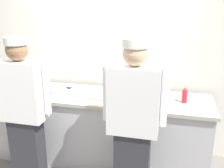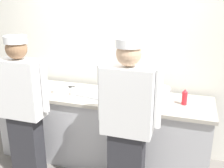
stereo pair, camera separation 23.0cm
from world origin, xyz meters
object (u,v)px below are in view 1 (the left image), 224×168
at_px(ramekin_orange_sauce, 21,89).
at_px(chef_near_left, 24,111).
at_px(deli_cup, 73,93).
at_px(sheet_tray, 97,95).
at_px(mixing_bowl_steel, 157,92).
at_px(squeeze_bottle_secondary, 127,96).
at_px(squeeze_bottle_primary, 185,95).
at_px(plate_stack_front, 59,92).
at_px(ramekin_red_sauce, 11,92).
at_px(chef_center, 133,122).
at_px(ramekin_yellow_sauce, 45,95).
at_px(chefs_knife, 74,89).

bearing_deg(ramekin_orange_sauce, chef_near_left, -55.61).
distance_m(ramekin_orange_sauce, deli_cup, 0.75).
xyz_separation_m(sheet_tray, ramekin_orange_sauce, (-1.04, -0.03, 0.01)).
bearing_deg(deli_cup, mixing_bowl_steel, 12.00).
xyz_separation_m(sheet_tray, squeeze_bottle_secondary, (0.40, -0.17, 0.08)).
bearing_deg(squeeze_bottle_primary, plate_stack_front, -177.95).
bearing_deg(ramekin_red_sauce, plate_stack_front, 14.11).
bearing_deg(deli_cup, chef_center, -33.49).
bearing_deg(ramekin_yellow_sauce, ramekin_red_sauce, 179.45).
xyz_separation_m(plate_stack_front, squeeze_bottle_secondary, (0.90, -0.15, 0.07)).
relative_size(squeeze_bottle_secondary, deli_cup, 2.25).
height_order(plate_stack_front, ramekin_red_sauce, plate_stack_front).
relative_size(ramekin_yellow_sauce, chefs_knife, 0.32).
height_order(ramekin_red_sauce, chefs_knife, ramekin_red_sauce).
relative_size(squeeze_bottle_primary, ramekin_orange_sauce, 2.20).
relative_size(chef_center, ramekin_red_sauce, 16.93).
bearing_deg(ramekin_red_sauce, chefs_knife, 26.17).
distance_m(squeeze_bottle_primary, squeeze_bottle_secondary, 0.67).
distance_m(chef_center, chefs_knife, 1.23).
bearing_deg(deli_cup, chefs_knife, 108.79).
bearing_deg(deli_cup, ramekin_orange_sauce, 176.64).
bearing_deg(squeeze_bottle_primary, chef_center, -126.74).
bearing_deg(chef_center, mixing_bowl_steel, 77.31).
distance_m(chef_center, ramekin_yellow_sauce, 1.25).
bearing_deg(chef_near_left, squeeze_bottle_secondary, 22.05).
relative_size(chef_center, ramekin_orange_sauce, 20.70).
bearing_deg(squeeze_bottle_secondary, chefs_knife, 155.80).
xyz_separation_m(ramekin_red_sauce, chefs_knife, (0.71, 0.35, -0.01)).
xyz_separation_m(squeeze_bottle_secondary, chefs_knife, (-0.78, 0.35, -0.09)).
bearing_deg(ramekin_orange_sauce, ramekin_yellow_sauce, -19.46).
bearing_deg(squeeze_bottle_primary, deli_cup, -175.63).
xyz_separation_m(ramekin_orange_sauce, deli_cup, (0.75, -0.04, 0.02)).
height_order(chef_near_left, deli_cup, chef_near_left).
xyz_separation_m(plate_stack_front, chefs_knife, (0.12, 0.20, -0.02)).
distance_m(plate_stack_front, squeeze_bottle_secondary, 0.91).
xyz_separation_m(ramekin_orange_sauce, chefs_knife, (0.66, 0.20, -0.02)).
bearing_deg(ramekin_orange_sauce, ramekin_red_sauce, -108.02).
bearing_deg(chef_near_left, sheet_tray, 42.41).
height_order(squeeze_bottle_primary, squeeze_bottle_secondary, squeeze_bottle_secondary).
bearing_deg(squeeze_bottle_secondary, sheet_tray, 156.72).
height_order(sheet_tray, squeeze_bottle_secondary, squeeze_bottle_secondary).
bearing_deg(mixing_bowl_steel, ramekin_orange_sauce, -174.44).
bearing_deg(deli_cup, ramekin_red_sauce, -172.76).
bearing_deg(deli_cup, chef_near_left, -124.43).
height_order(plate_stack_front, squeeze_bottle_secondary, squeeze_bottle_secondary).
distance_m(sheet_tray, deli_cup, 0.30).
bearing_deg(ramekin_yellow_sauce, plate_stack_front, 52.59).
distance_m(chef_near_left, ramekin_yellow_sauce, 0.42).
relative_size(sheet_tray, squeeze_bottle_primary, 2.50).
distance_m(chef_near_left, chefs_knife, 0.82).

